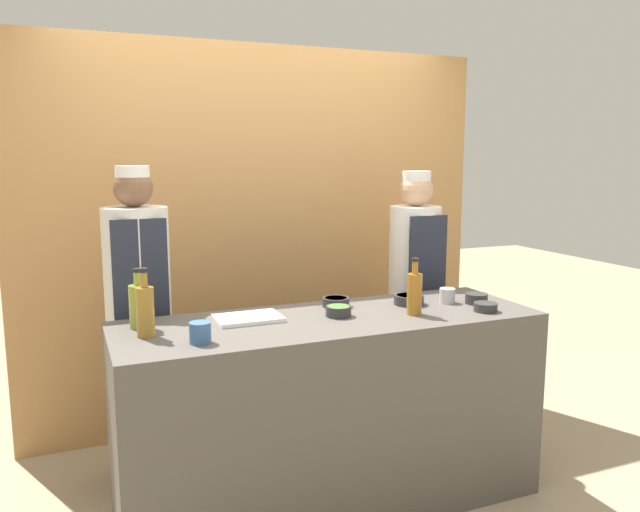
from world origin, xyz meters
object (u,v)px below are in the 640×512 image
object	(u,v)px
sauce_bowl_orange	(336,302)
bottle_oil	(139,305)
sauce_bowl_red	(409,299)
bottle_vinegar	(145,310)
cup_steel	(447,296)
sauce_bowl_green	(338,311)
chef_right	(414,290)
chef_left	(139,313)
sauce_bowl_white	(486,307)
bottle_amber	(414,292)
cutting_board	(248,318)
cup_blue	(200,333)
sauce_bowl_yellow	(476,298)

from	to	relation	value
sauce_bowl_orange	bottle_oil	bearing A→B (deg)	-178.37
sauce_bowl_red	bottle_vinegar	bearing A→B (deg)	-176.57
cup_steel	sauce_bowl_green	bearing A→B (deg)	-176.78
chef_right	bottle_oil	bearing A→B (deg)	-165.61
bottle_vinegar	chef_left	size ratio (longest dim) A/B	0.18
sauce_bowl_red	bottle_vinegar	xyz separation A→B (m)	(-1.35, -0.08, 0.09)
sauce_bowl_orange	sauce_bowl_white	world-z (taller)	sauce_bowl_orange
sauce_bowl_green	bottle_amber	size ratio (longest dim) A/B	0.44
sauce_bowl_green	bottle_oil	size ratio (longest dim) A/B	0.46
sauce_bowl_orange	bottle_amber	world-z (taller)	bottle_amber
cutting_board	bottle_amber	distance (m)	0.81
cup_blue	chef_left	bearing A→B (deg)	101.77
sauce_bowl_green	bottle_oil	distance (m)	0.93
sauce_bowl_white	cutting_board	world-z (taller)	sauce_bowl_white
sauce_bowl_white	bottle_vinegar	world-z (taller)	bottle_vinegar
sauce_bowl_red	cup_steel	size ratio (longest dim) A/B	1.92
chef_right	bottle_amber	bearing A→B (deg)	-121.15
cutting_board	cup_blue	distance (m)	0.40
bottle_vinegar	cup_steel	bearing A→B (deg)	1.27
sauce_bowl_green	cutting_board	world-z (taller)	sauce_bowl_green
chef_left	chef_right	distance (m)	1.65
bottle_oil	sauce_bowl_red	bearing A→B (deg)	-3.11
sauce_bowl_yellow	sauce_bowl_white	bearing A→B (deg)	-110.93
sauce_bowl_yellow	cup_blue	world-z (taller)	cup_blue
bottle_vinegar	bottle_oil	bearing A→B (deg)	93.81
chef_right	cup_steel	bearing A→B (deg)	-103.53
sauce_bowl_green	bottle_amber	world-z (taller)	bottle_amber
cutting_board	chef_left	size ratio (longest dim) A/B	0.18
bottle_vinegar	chef_left	xyz separation A→B (m)	(0.03, 0.59, -0.16)
sauce_bowl_white	cutting_board	size ratio (longest dim) A/B	0.38
cutting_board	cup_blue	size ratio (longest dim) A/B	3.43
bottle_oil	cup_blue	xyz separation A→B (m)	(0.21, -0.34, -0.06)
sauce_bowl_white	chef_left	xyz separation A→B (m)	(-1.59, 0.79, -0.07)
cup_steel	sauce_bowl_white	bearing A→B (deg)	-72.76
sauce_bowl_orange	bottle_amber	xyz separation A→B (m)	(0.29, -0.29, 0.08)
chef_right	sauce_bowl_green	bearing A→B (deg)	-142.86
sauce_bowl_red	sauce_bowl_orange	distance (m)	0.39
cup_blue	sauce_bowl_white	bearing A→B (deg)	-0.56
cutting_board	cup_blue	bearing A→B (deg)	-136.01
sauce_bowl_green	chef_right	world-z (taller)	chef_right
sauce_bowl_red	bottle_vinegar	world-z (taller)	bottle_vinegar
sauce_bowl_white	sauce_bowl_red	bearing A→B (deg)	135.06
cutting_board	bottle_amber	world-z (taller)	bottle_amber
sauce_bowl_red	cutting_board	size ratio (longest dim) A/B	0.51
cutting_board	chef_right	distance (m)	1.31
sauce_bowl_yellow	bottle_oil	xyz separation A→B (m)	(-1.69, 0.20, 0.08)
sauce_bowl_red	cup_steel	bearing A→B (deg)	-12.71
cup_blue	sauce_bowl_orange	bearing A→B (deg)	25.11
sauce_bowl_green	bottle_amber	bearing A→B (deg)	-17.01
bottle_amber	cup_blue	size ratio (longest dim) A/B	3.11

